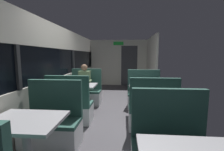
{
  "coord_description": "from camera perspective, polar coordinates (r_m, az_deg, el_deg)",
  "views": [
    {
      "loc": [
        0.32,
        -3.84,
        1.52
      ],
      "look_at": [
        -0.11,
        1.55,
        0.83
      ],
      "focal_mm": 25.19,
      "sensor_mm": 36.0,
      "label": 1
    }
  ],
  "objects": [
    {
      "name": "dining_table_mid_window",
      "position": [
        4.33,
        -11.85,
        -4.62
      ],
      "size": [
        0.9,
        0.7,
        0.74
      ],
      "color": "#9E9EA3",
      "rests_on": "ground_plane"
    },
    {
      "name": "ground_plane",
      "position": [
        4.15,
        -0.17,
        -14.37
      ],
      "size": [
        3.3,
        9.2,
        0.02
      ],
      "primitive_type": "cube",
      "color": "#423F44"
    },
    {
      "name": "bench_mid_window_facing_entry",
      "position": [
        5.06,
        -9.51,
        -6.47
      ],
      "size": [
        0.95,
        0.5,
        1.1
      ],
      "color": "silver",
      "rests_on": "ground_plane"
    },
    {
      "name": "bench_near_window_facing_entry",
      "position": [
        2.99,
        -20.81,
        -16.75
      ],
      "size": [
        0.95,
        0.5,
        1.1
      ],
      "color": "silver",
      "rests_on": "ground_plane"
    },
    {
      "name": "bench_mid_window_facing_end",
      "position": [
        3.77,
        -14.78,
        -11.41
      ],
      "size": [
        0.95,
        0.5,
        1.1
      ],
      "color": "silver",
      "rests_on": "ground_plane"
    },
    {
      "name": "dining_table_rear_aisle",
      "position": [
        4.0,
        12.79,
        -5.63
      ],
      "size": [
        0.9,
        0.7,
        0.74
      ],
      "color": "#9E9EA3",
      "rests_on": "ground_plane"
    },
    {
      "name": "carriage_aisle_panel_right",
      "position": [
        6.95,
        13.99,
        4.0
      ],
      "size": [
        0.08,
        2.4,
        2.3
      ],
      "primitive_type": "cube",
      "color": "beige",
      "rests_on": "ground_plane"
    },
    {
      "name": "bench_rear_aisle_facing_end",
      "position": [
        3.43,
        14.33,
        -13.32
      ],
      "size": [
        0.95,
        0.5,
        1.1
      ],
      "color": "silver",
      "rests_on": "ground_plane"
    },
    {
      "name": "carriage_window_panel_left",
      "position": [
        4.25,
        -20.06,
        1.26
      ],
      "size": [
        0.09,
        8.48,
        2.3
      ],
      "color": "beige",
      "rests_on": "ground_plane"
    },
    {
      "name": "seated_passenger",
      "position": [
        4.94,
        -9.76,
        -4.31
      ],
      "size": [
        0.47,
        0.55,
        1.26
      ],
      "color": "#26262D",
      "rests_on": "ground_plane"
    },
    {
      "name": "carriage_end_bulkhead",
      "position": [
        8.05,
        2.75,
        4.54
      ],
      "size": [
        2.9,
        0.11,
        2.3
      ],
      "color": "beige",
      "rests_on": "ground_plane"
    },
    {
      "name": "dining_table_near_window",
      "position": [
        2.31,
        -28.9,
        -16.09
      ],
      "size": [
        0.9,
        0.7,
        0.74
      ],
      "color": "#9E9EA3",
      "rests_on": "ground_plane"
    },
    {
      "name": "bench_rear_aisle_facing_entry",
      "position": [
        4.75,
        11.49,
        -7.42
      ],
      "size": [
        0.95,
        0.5,
        1.1
      ],
      "color": "silver",
      "rests_on": "ground_plane"
    }
  ]
}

